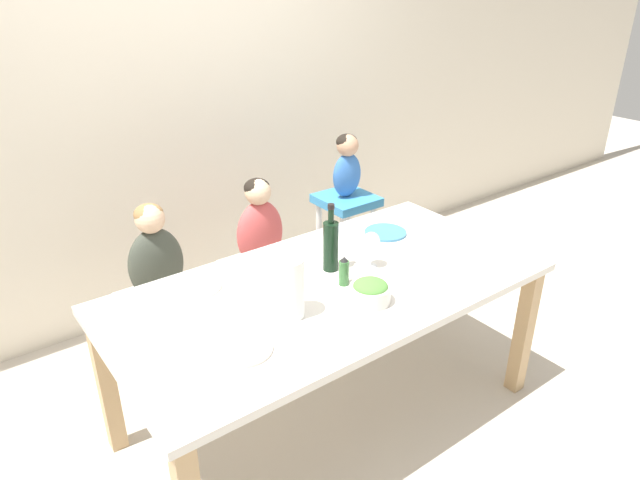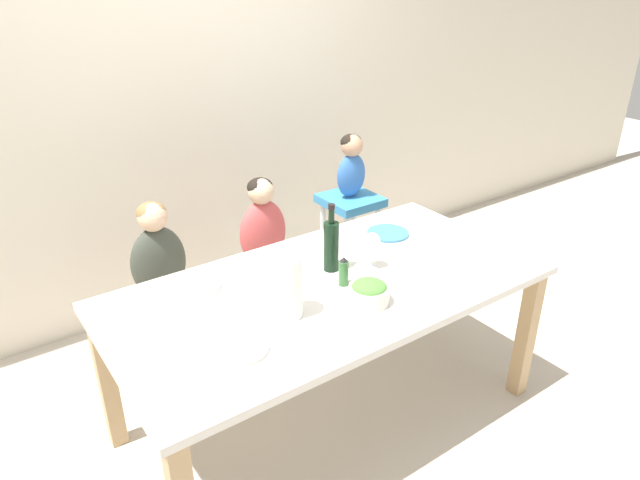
# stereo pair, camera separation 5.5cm
# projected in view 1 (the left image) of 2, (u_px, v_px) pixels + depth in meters

# --- Properties ---
(ground_plane) EXTENTS (14.00, 14.00, 0.00)m
(ground_plane) POSITION_uv_depth(u_px,v_px,m) (329.00, 414.00, 2.76)
(ground_plane) COLOR #BCB2A3
(wall_back) EXTENTS (10.00, 0.06, 2.70)m
(wall_back) POSITION_uv_depth(u_px,v_px,m) (176.00, 86.00, 3.19)
(wall_back) COLOR beige
(wall_back) RESTS_ON ground_plane
(dining_table) EXTENTS (1.88, 0.95, 0.73)m
(dining_table) POSITION_uv_depth(u_px,v_px,m) (330.00, 300.00, 2.48)
(dining_table) COLOR silver
(dining_table) RESTS_ON ground_plane
(chair_far_left) EXTENTS (0.36, 0.37, 0.48)m
(chair_far_left) POSITION_uv_depth(u_px,v_px,m) (163.00, 312.00, 2.85)
(chair_far_left) COLOR silver
(chair_far_left) RESTS_ON ground_plane
(chair_far_center) EXTENTS (0.36, 0.37, 0.48)m
(chair_far_center) POSITION_uv_depth(u_px,v_px,m) (262.00, 277.00, 3.16)
(chair_far_center) COLOR silver
(chair_far_center) RESTS_ON ground_plane
(chair_right_highchair) EXTENTS (0.31, 0.32, 0.74)m
(chair_right_highchair) POSITION_uv_depth(u_px,v_px,m) (346.00, 224.00, 3.41)
(chair_right_highchair) COLOR silver
(chair_right_highchair) RESTS_ON ground_plane
(person_child_left) EXTENTS (0.27, 0.15, 0.49)m
(person_child_left) POSITION_uv_depth(u_px,v_px,m) (155.00, 253.00, 2.71)
(person_child_left) COLOR #3D4238
(person_child_left) RESTS_ON chair_far_left
(person_child_center) EXTENTS (0.27, 0.15, 0.49)m
(person_child_center) POSITION_uv_depth(u_px,v_px,m) (259.00, 223.00, 3.02)
(person_child_center) COLOR #C64C4C
(person_child_center) RESTS_ON chair_far_center
(person_baby_right) EXTENTS (0.19, 0.13, 0.37)m
(person_baby_right) POSITION_uv_depth(u_px,v_px,m) (347.00, 163.00, 3.25)
(person_baby_right) COLOR #3366B2
(person_baby_right) RESTS_ON chair_right_highchair
(wine_bottle) EXTENTS (0.07, 0.07, 0.31)m
(wine_bottle) POSITION_uv_depth(u_px,v_px,m) (331.00, 244.00, 2.50)
(wine_bottle) COLOR black
(wine_bottle) RESTS_ON dining_table
(paper_towel_roll) EXTENTS (0.12, 0.12, 0.25)m
(paper_towel_roll) POSITION_uv_depth(u_px,v_px,m) (289.00, 288.00, 2.17)
(paper_towel_roll) COLOR white
(paper_towel_roll) RESTS_ON dining_table
(wine_glass_near) EXTENTS (0.08, 0.08, 0.17)m
(wine_glass_near) POSITION_uv_depth(u_px,v_px,m) (371.00, 242.00, 2.53)
(wine_glass_near) COLOR white
(wine_glass_near) RESTS_ON dining_table
(salad_bowl_large) EXTENTS (0.17, 0.17, 0.10)m
(salad_bowl_large) POSITION_uv_depth(u_px,v_px,m) (370.00, 291.00, 2.29)
(salad_bowl_large) COLOR silver
(salad_bowl_large) RESTS_ON dining_table
(dinner_plate_front_left) EXTENTS (0.21, 0.21, 0.01)m
(dinner_plate_front_left) POSITION_uv_depth(u_px,v_px,m) (243.00, 349.00, 2.01)
(dinner_plate_front_left) COLOR silver
(dinner_plate_front_left) RESTS_ON dining_table
(dinner_plate_back_left) EXTENTS (0.21, 0.21, 0.01)m
(dinner_plate_back_left) POSITION_uv_depth(u_px,v_px,m) (196.00, 287.00, 2.41)
(dinner_plate_back_left) COLOR silver
(dinner_plate_back_left) RESTS_ON dining_table
(dinner_plate_back_right) EXTENTS (0.21, 0.21, 0.01)m
(dinner_plate_back_right) POSITION_uv_depth(u_px,v_px,m) (385.00, 232.00, 2.89)
(dinner_plate_back_right) COLOR teal
(dinner_plate_back_right) RESTS_ON dining_table
(condiment_bottle_hot_sauce) EXTENTS (0.04, 0.04, 0.13)m
(condiment_bottle_hot_sauce) POSITION_uv_depth(u_px,v_px,m) (344.00, 271.00, 2.41)
(condiment_bottle_hot_sauce) COLOR #336633
(condiment_bottle_hot_sauce) RESTS_ON dining_table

